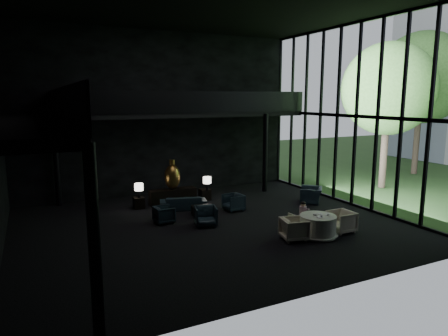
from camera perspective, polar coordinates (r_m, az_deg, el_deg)
name	(u,v)px	position (r m, az deg, el deg)	size (l,w,h in m)	color
floor	(212,226)	(15.30, -1.75, -8.26)	(14.00, 12.00, 0.02)	black
ceiling	(211,3)	(14.88, -1.92, 22.44)	(14.00, 12.00, 0.02)	black
wall_back	(162,114)	(20.17, -8.87, 7.63)	(14.00, 0.04, 8.00)	black
wall_front	(318,133)	(9.41, 13.32, 4.89)	(14.00, 0.04, 8.00)	black
curtain_wall	(356,116)	(18.51, 18.37, 7.04)	(0.20, 12.00, 8.00)	black
mezzanine_left	(27,125)	(13.29, -26.29, 5.55)	(2.00, 12.00, 0.25)	black
mezzanine_back	(188,114)	(19.55, -5.17, 7.64)	(12.00, 2.00, 0.25)	black
railing_left	(62,104)	(13.30, -22.14, 8.44)	(0.06, 12.00, 1.00)	black
railing_back	(195,102)	(18.61, -4.09, 9.39)	(12.00, 0.06, 1.00)	black
column_sw	(95,247)	(8.12, -18.01, -10.65)	(0.24, 0.24, 4.00)	black
column_nw	(56,162)	(19.19, -22.84, 0.85)	(0.24, 0.24, 4.00)	black
column_ne	(265,153)	(20.52, 5.90, 2.13)	(0.24, 0.24, 4.00)	black
tree_near	(388,89)	(22.80, 22.43, 10.37)	(4.80, 4.80, 7.65)	#382D23
tree_far	(422,78)	(27.94, 26.41, 11.44)	(5.60, 5.60, 8.80)	#382D23
console	(173,196)	(18.45, -7.31, -4.03)	(2.16, 0.49, 0.69)	black
bronze_urn	(172,177)	(18.27, -7.39, -1.22)	(0.72, 0.72, 1.34)	olive
side_table_left	(139,203)	(17.97, -12.06, -4.88)	(0.45, 0.45, 0.50)	black
table_lamp_left	(139,188)	(17.71, -12.07, -2.75)	(0.38, 0.38, 0.64)	black
side_table_right	(205,194)	(19.04, -2.75, -3.78)	(0.47, 0.47, 0.52)	black
table_lamp_right	(207,181)	(18.64, -2.43, -1.83)	(0.38, 0.38, 0.64)	black
sofa	(183,201)	(17.50, -5.85, -4.68)	(1.90, 0.55, 0.74)	#1C2832
lounge_armchair_west	(164,214)	(15.73, -8.55, -6.55)	(0.66, 0.62, 0.68)	#1F323C
lounge_armchair_east	(233,201)	(17.19, 1.35, -4.80)	(0.78, 0.73, 0.80)	black
lounge_armchair_south	(206,215)	(15.21, -2.62, -6.67)	(0.84, 0.79, 0.87)	black
window_armchair	(311,192)	(18.91, 12.35, -3.39)	(1.12, 0.73, 0.98)	black
coffee_table	(203,211)	(16.53, -2.99, -6.18)	(0.86, 0.86, 0.38)	black
dining_table	(318,227)	(14.49, 13.23, -8.22)	(1.43, 1.43, 0.75)	white
dining_chair_north	(301,221)	(15.02, 10.92, -7.49)	(0.63, 0.59, 0.65)	beige
dining_chair_east	(341,219)	(15.10, 16.41, -7.06)	(0.91, 0.85, 0.94)	beige
dining_chair_west	(294,227)	(13.93, 10.00, -8.30)	(0.89, 0.83, 0.91)	beige
child	(303,209)	(15.14, 11.22, -5.76)	(0.26, 0.26, 0.57)	beige
plate_a	(320,217)	(14.18, 13.54, -6.83)	(0.23, 0.23, 0.01)	white
plate_b	(319,213)	(14.59, 13.47, -6.34)	(0.23, 0.23, 0.02)	white
saucer	(327,215)	(14.50, 14.49, -6.49)	(0.16, 0.16, 0.01)	white
coffee_cup	(328,214)	(14.42, 14.63, -6.44)	(0.09, 0.09, 0.06)	white
cereal_bowl	(315,214)	(14.34, 12.88, -6.49)	(0.15, 0.15, 0.07)	white
cream_pot	(322,216)	(14.18, 13.76, -6.70)	(0.07, 0.07, 0.08)	#99999E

